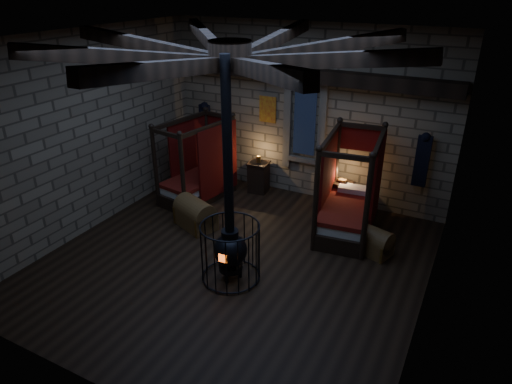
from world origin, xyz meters
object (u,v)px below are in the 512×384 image
at_px(bed_right, 348,208).
at_px(bed_left, 199,179).
at_px(trunk_right, 372,241).
at_px(trunk_left, 195,214).
at_px(stove, 230,248).

bearing_deg(bed_right, bed_left, 174.95).
xyz_separation_m(bed_right, trunk_right, (0.72, -0.66, -0.28)).
bearing_deg(bed_right, trunk_left, -161.69).
bearing_deg(stove, trunk_left, 138.87).
height_order(bed_left, stove, stove).
bearing_deg(bed_right, stove, -123.38).
height_order(bed_left, trunk_right, bed_left).
relative_size(bed_right, trunk_right, 2.44).
distance_m(bed_left, trunk_left, 1.52).
distance_m(trunk_right, stove, 2.96).
height_order(bed_right, trunk_right, bed_right).
relative_size(bed_left, bed_right, 0.93).
bearing_deg(stove, bed_left, 129.78).
relative_size(bed_left, trunk_left, 1.88).
bearing_deg(trunk_left, bed_left, 142.16).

